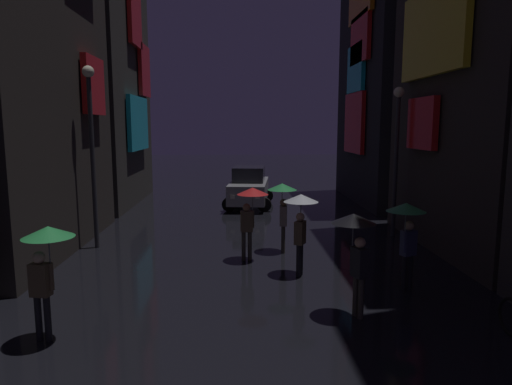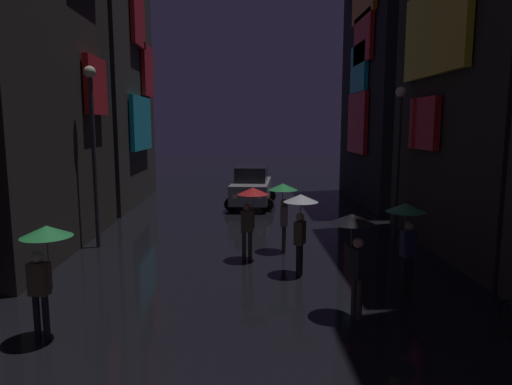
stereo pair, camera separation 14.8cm
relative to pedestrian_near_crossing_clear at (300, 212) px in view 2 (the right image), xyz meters
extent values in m
cube|color=#2D2826|center=(-8.63, 2.75, 5.26)|extent=(4.00, 8.34, 13.86)
cube|color=red|center=(-6.48, 4.54, 3.53)|extent=(0.20, 1.91, 1.93)
cube|color=#33302D|center=(-8.63, 11.53, 4.72)|extent=(4.00, 7.90, 12.78)
cube|color=#19D8F2|center=(-6.48, 11.37, 2.30)|extent=(0.20, 3.86, 2.59)
cube|color=red|center=(-6.48, 13.36, 5.04)|extent=(0.20, 2.17, 2.64)
cube|color=red|center=(-6.48, 11.48, 7.45)|extent=(0.20, 2.23, 2.93)
cube|color=#2D2826|center=(6.37, 2.37, 5.76)|extent=(4.00, 7.57, 14.87)
cube|color=red|center=(4.22, 2.82, 2.27)|extent=(0.20, 2.00, 1.63)
cube|color=yellow|center=(4.22, 2.39, 5.02)|extent=(0.20, 4.36, 2.67)
cube|color=black|center=(6.37, 11.66, 5.13)|extent=(4.00, 8.16, 13.60)
cube|color=red|center=(4.22, 11.24, 2.32)|extent=(0.20, 3.23, 2.95)
cube|color=#19D8F2|center=(4.22, 11.24, 4.97)|extent=(0.20, 2.73, 2.30)
cube|color=red|center=(4.22, 10.61, 6.26)|extent=(0.20, 2.95, 2.26)
cylinder|color=black|center=(-0.07, -0.20, -1.24)|extent=(0.12, 0.12, 0.85)
cylinder|color=black|center=(0.02, -0.04, -1.24)|extent=(0.12, 0.12, 0.85)
cube|color=brown|center=(-0.03, -0.12, -0.52)|extent=(0.35, 0.40, 0.60)
sphere|color=tan|center=(-0.03, -0.12, -0.11)|extent=(0.22, 0.22, 0.22)
cylinder|color=brown|center=(0.01, 0.06, -0.47)|extent=(0.09, 0.09, 0.50)
cylinder|color=slate|center=(0.01, 0.06, -0.13)|extent=(0.02, 0.02, 0.77)
cone|color=silver|center=(0.01, 0.06, 0.35)|extent=(0.90, 0.90, 0.20)
cylinder|color=#38332D|center=(-1.46, 1.32, -1.24)|extent=(0.12, 0.12, 0.85)
cylinder|color=#38332D|center=(-1.28, 1.33, -1.24)|extent=(0.12, 0.12, 0.85)
cube|color=brown|center=(-1.37, 1.32, -0.52)|extent=(0.36, 0.25, 0.60)
sphere|color=#9E7051|center=(-1.37, 1.32, -0.11)|extent=(0.22, 0.22, 0.22)
cylinder|color=brown|center=(-1.19, 1.39, -0.47)|extent=(0.09, 0.09, 0.50)
cylinder|color=slate|center=(-1.19, 1.39, -0.13)|extent=(0.02, 0.02, 0.77)
cone|color=red|center=(-1.19, 1.39, 0.35)|extent=(0.90, 0.90, 0.20)
cylinder|color=black|center=(2.46, -1.21, -1.24)|extent=(0.12, 0.12, 0.85)
cylinder|color=black|center=(2.30, -1.28, -1.24)|extent=(0.12, 0.12, 0.85)
cube|color=#333859|center=(2.38, -1.25, -0.52)|extent=(0.40, 0.34, 0.60)
sphere|color=tan|center=(2.38, -1.25, -0.11)|extent=(0.22, 0.22, 0.22)
cylinder|color=#333859|center=(2.23, -1.37, -0.47)|extent=(0.09, 0.09, 0.50)
cylinder|color=slate|center=(2.23, -1.37, -0.13)|extent=(0.02, 0.02, 0.77)
cone|color=green|center=(2.23, -1.37, 0.35)|extent=(0.90, 0.90, 0.20)
cylinder|color=#38332D|center=(-0.24, 2.00, -1.24)|extent=(0.12, 0.12, 0.85)
cylinder|color=#38332D|center=(-0.22, 2.18, -1.24)|extent=(0.12, 0.12, 0.85)
cube|color=gray|center=(-0.23, 2.09, -0.52)|extent=(0.26, 0.36, 0.60)
sphere|color=#9E7051|center=(-0.23, 2.09, -0.11)|extent=(0.22, 0.22, 0.22)
cylinder|color=gray|center=(-0.26, 2.28, -0.47)|extent=(0.09, 0.09, 0.50)
cylinder|color=slate|center=(-0.26, 2.28, -0.13)|extent=(0.02, 0.02, 0.77)
cone|color=green|center=(-0.26, 2.28, 0.35)|extent=(0.90, 0.90, 0.20)
cylinder|color=black|center=(-5.24, -3.51, -1.24)|extent=(0.12, 0.12, 0.85)
cylinder|color=black|center=(-5.06, -3.54, -1.24)|extent=(0.12, 0.12, 0.85)
cube|color=brown|center=(-5.15, -3.52, -0.52)|extent=(0.37, 0.28, 0.60)
sphere|color=beige|center=(-5.15, -3.52, -0.11)|extent=(0.22, 0.22, 0.22)
cylinder|color=brown|center=(-4.97, -3.51, -0.47)|extent=(0.09, 0.09, 0.50)
cylinder|color=slate|center=(-4.97, -3.51, -0.13)|extent=(0.02, 0.02, 0.77)
cone|color=green|center=(-4.97, -3.51, 0.35)|extent=(0.90, 0.90, 0.20)
cylinder|color=#38332D|center=(0.85, -2.82, -1.24)|extent=(0.12, 0.12, 0.85)
cylinder|color=#38332D|center=(0.78, -2.65, -1.24)|extent=(0.12, 0.12, 0.85)
cube|color=black|center=(0.81, -2.74, -0.52)|extent=(0.33, 0.40, 0.60)
sphere|color=tan|center=(0.81, -2.74, -0.11)|extent=(0.22, 0.22, 0.22)
cylinder|color=black|center=(0.70, -2.59, -0.47)|extent=(0.09, 0.09, 0.50)
cylinder|color=slate|center=(0.70, -2.59, -0.13)|extent=(0.02, 0.02, 0.77)
cone|color=black|center=(0.70, -2.59, 0.35)|extent=(0.90, 0.90, 0.20)
torus|color=black|center=(3.43, -3.67, -1.31)|extent=(0.11, 0.72, 0.72)
cube|color=#99999E|center=(-1.07, 10.23, -0.90)|extent=(2.13, 4.26, 0.90)
cube|color=black|center=(-1.07, 10.23, -0.10)|extent=(1.64, 1.99, 0.70)
cylinder|color=black|center=(-0.41, 8.82, -1.35)|extent=(0.66, 0.29, 0.64)
cylinder|color=black|center=(-2.01, 9.00, -1.35)|extent=(0.66, 0.29, 0.64)
cylinder|color=black|center=(-0.12, 11.47, -1.35)|extent=(0.66, 0.29, 0.64)
cylinder|color=black|center=(-1.73, 11.65, -1.35)|extent=(0.66, 0.29, 0.64)
cube|color=white|center=(-0.74, 8.12, -0.90)|extent=(0.21, 0.08, 0.14)
cube|color=white|center=(-1.84, 8.24, -0.90)|extent=(0.21, 0.08, 0.14)
cylinder|color=#2D2D33|center=(3.87, 4.06, 0.74)|extent=(0.14, 0.14, 4.81)
sphere|color=#F9EFCC|center=(3.87, 4.06, 3.32)|extent=(0.36, 0.36, 0.36)
cylinder|color=#2D2D33|center=(-6.13, 2.91, 0.99)|extent=(0.14, 0.14, 5.31)
sphere|color=#F9EFCC|center=(-6.13, 2.91, 3.82)|extent=(0.36, 0.36, 0.36)
camera|label=1|loc=(-1.63, -11.49, 2.21)|focal=32.00mm
camera|label=2|loc=(-1.48, -11.49, 2.21)|focal=32.00mm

